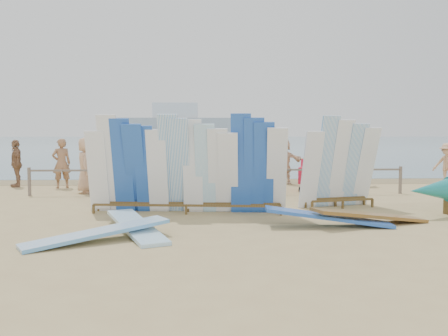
{
  "coord_description": "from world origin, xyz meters",
  "views": [
    {
      "loc": [
        -0.44,
        -12.22,
        1.99
      ],
      "look_at": [
        0.13,
        1.48,
        0.98
      ],
      "focal_mm": 38.0,
      "sensor_mm": 36.0,
      "label": 1
    }
  ],
  "objects_px": {
    "flat_board_a": "(136,233)",
    "beach_chair_right": "(233,184)",
    "beachgoer_2": "(174,166)",
    "beachgoer_5": "(284,161)",
    "flat_board_c": "(370,225)",
    "beachgoer_1": "(61,163)",
    "flat_board_e": "(97,241)",
    "beachgoer_extra_1": "(16,163)",
    "main_surfboard_rack": "(187,169)",
    "beachgoer_4": "(206,167)",
    "beachgoer_9": "(353,160)",
    "side_surfboard_rack": "(340,167)",
    "beachgoer_extra_0": "(447,164)",
    "beachgoer_7": "(313,162)",
    "beachgoer_3": "(130,166)",
    "beach_chair_left": "(247,185)",
    "beachgoer_0": "(86,165)",
    "stroller": "(306,179)",
    "vendor_table": "(328,189)",
    "flat_board_d": "(329,227)"
  },
  "relations": [
    {
      "from": "side_surfboard_rack",
      "to": "beachgoer_extra_0",
      "type": "distance_m",
      "value": 7.81
    },
    {
      "from": "main_surfboard_rack",
      "to": "beachgoer_4",
      "type": "bearing_deg",
      "value": 90.15
    },
    {
      "from": "beachgoer_extra_0",
      "to": "beach_chair_left",
      "type": "bearing_deg",
      "value": -118.41
    },
    {
      "from": "beachgoer_2",
      "to": "beachgoer_5",
      "type": "height_order",
      "value": "beachgoer_5"
    },
    {
      "from": "vendor_table",
      "to": "beachgoer_9",
      "type": "xyz_separation_m",
      "value": [
        2.1,
        4.35,
        0.58
      ]
    },
    {
      "from": "main_surfboard_rack",
      "to": "flat_board_c",
      "type": "distance_m",
      "value": 4.5
    },
    {
      "from": "beachgoer_extra_1",
      "to": "flat_board_e",
      "type": "bearing_deg",
      "value": -0.34
    },
    {
      "from": "main_surfboard_rack",
      "to": "beach_chair_left",
      "type": "height_order",
      "value": "main_surfboard_rack"
    },
    {
      "from": "main_surfboard_rack",
      "to": "beachgoer_9",
      "type": "height_order",
      "value": "main_surfboard_rack"
    },
    {
      "from": "flat_board_d",
      "to": "flat_board_a",
      "type": "xyz_separation_m",
      "value": [
        -4.02,
        -0.46,
        0.0
      ]
    },
    {
      "from": "beachgoer_4",
      "to": "beachgoer_1",
      "type": "height_order",
      "value": "beachgoer_1"
    },
    {
      "from": "flat_board_c",
      "to": "beachgoer_7",
      "type": "relative_size",
      "value": 1.51
    },
    {
      "from": "beach_chair_right",
      "to": "beachgoer_extra_0",
      "type": "xyz_separation_m",
      "value": [
        8.3,
        1.46,
        0.57
      ]
    },
    {
      "from": "flat_board_e",
      "to": "beachgoer_5",
      "type": "height_order",
      "value": "beachgoer_5"
    },
    {
      "from": "flat_board_a",
      "to": "beachgoer_5",
      "type": "bearing_deg",
      "value": 39.86
    },
    {
      "from": "beach_chair_left",
      "to": "beachgoer_9",
      "type": "distance_m",
      "value": 4.82
    },
    {
      "from": "beachgoer_2",
      "to": "beachgoer_3",
      "type": "relative_size",
      "value": 1.11
    },
    {
      "from": "flat_board_a",
      "to": "beachgoer_7",
      "type": "bearing_deg",
      "value": 32.59
    },
    {
      "from": "beach_chair_left",
      "to": "beach_chair_right",
      "type": "distance_m",
      "value": 0.73
    },
    {
      "from": "flat_board_c",
      "to": "beachgoer_3",
      "type": "distance_m",
      "value": 9.75
    },
    {
      "from": "side_surfboard_rack",
      "to": "flat_board_a",
      "type": "xyz_separation_m",
      "value": [
        -4.97,
        -3.01,
        -1.1
      ]
    },
    {
      "from": "flat_board_c",
      "to": "beachgoer_0",
      "type": "xyz_separation_m",
      "value": [
        -7.51,
        5.79,
        0.93
      ]
    },
    {
      "from": "flat_board_c",
      "to": "beachgoer_1",
      "type": "bearing_deg",
      "value": 33.36
    },
    {
      "from": "main_surfboard_rack",
      "to": "flat_board_e",
      "type": "relative_size",
      "value": 1.85
    },
    {
      "from": "main_surfboard_rack",
      "to": "beachgoer_1",
      "type": "relative_size",
      "value": 2.77
    },
    {
      "from": "main_surfboard_rack",
      "to": "beachgoer_2",
      "type": "height_order",
      "value": "main_surfboard_rack"
    },
    {
      "from": "beachgoer_9",
      "to": "beachgoer_extra_1",
      "type": "bearing_deg",
      "value": 8.53
    },
    {
      "from": "stroller",
      "to": "beachgoer_0",
      "type": "bearing_deg",
      "value": -159.93
    },
    {
      "from": "beachgoer_7",
      "to": "beachgoer_1",
      "type": "xyz_separation_m",
      "value": [
        -9.21,
        -0.2,
        0.01
      ]
    },
    {
      "from": "beach_chair_left",
      "to": "beachgoer_extra_0",
      "type": "xyz_separation_m",
      "value": [
        7.89,
        2.05,
        0.53
      ]
    },
    {
      "from": "beach_chair_left",
      "to": "main_surfboard_rack",
      "type": "bearing_deg",
      "value": -98.69
    },
    {
      "from": "vendor_table",
      "to": "stroller",
      "type": "height_order",
      "value": "vendor_table"
    },
    {
      "from": "flat_board_a",
      "to": "beachgoer_9",
      "type": "relative_size",
      "value": 1.42
    },
    {
      "from": "side_surfboard_rack",
      "to": "beachgoer_0",
      "type": "xyz_separation_m",
      "value": [
        -7.51,
        3.39,
        -0.17
      ]
    },
    {
      "from": "side_surfboard_rack",
      "to": "beach_chair_right",
      "type": "xyz_separation_m",
      "value": [
        -2.59,
        3.87,
        -0.86
      ]
    },
    {
      "from": "flat_board_e",
      "to": "beachgoer_9",
      "type": "distance_m",
      "value": 11.98
    },
    {
      "from": "beachgoer_7",
      "to": "beachgoer_3",
      "type": "bearing_deg",
      "value": -113.37
    },
    {
      "from": "beachgoer_1",
      "to": "beachgoer_5",
      "type": "height_order",
      "value": "beachgoer_1"
    },
    {
      "from": "main_surfboard_rack",
      "to": "beachgoer_9",
      "type": "bearing_deg",
      "value": 50.85
    },
    {
      "from": "flat_board_e",
      "to": "stroller",
      "type": "height_order",
      "value": "stroller"
    },
    {
      "from": "flat_board_a",
      "to": "beach_chair_right",
      "type": "distance_m",
      "value": 7.28
    },
    {
      "from": "beachgoer_0",
      "to": "beachgoer_5",
      "type": "distance_m",
      "value": 7.45
    },
    {
      "from": "flat_board_c",
      "to": "beach_chair_right",
      "type": "xyz_separation_m",
      "value": [
        -2.59,
        6.26,
        0.23
      ]
    },
    {
      "from": "flat_board_e",
      "to": "beachgoer_extra_1",
      "type": "height_order",
      "value": "beachgoer_extra_1"
    },
    {
      "from": "flat_board_e",
      "to": "beachgoer_4",
      "type": "bearing_deg",
      "value": 135.11
    },
    {
      "from": "flat_board_a",
      "to": "beachgoer_9",
      "type": "height_order",
      "value": "beachgoer_9"
    },
    {
      "from": "beachgoer_2",
      "to": "beachgoer_extra_1",
      "type": "bearing_deg",
      "value": -152.43
    },
    {
      "from": "side_surfboard_rack",
      "to": "beachgoer_9",
      "type": "distance_m",
      "value": 5.8
    },
    {
      "from": "beachgoer_7",
      "to": "beachgoer_5",
      "type": "xyz_separation_m",
      "value": [
        -0.95,
        0.85,
        -0.0
      ]
    },
    {
      "from": "main_surfboard_rack",
      "to": "beachgoer_9",
      "type": "xyz_separation_m",
      "value": [
        6.12,
        6.14,
        -0.16
      ]
    }
  ]
}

